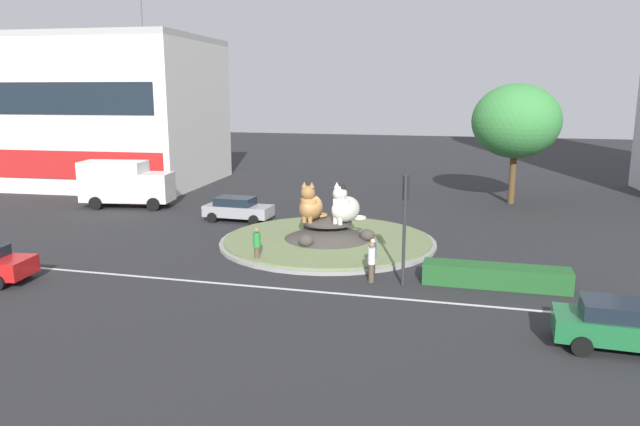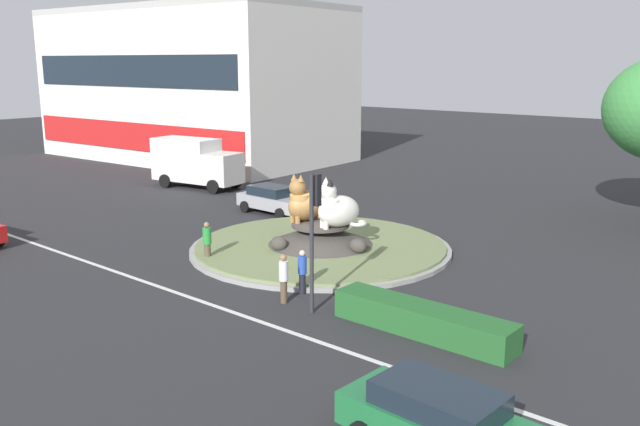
# 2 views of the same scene
# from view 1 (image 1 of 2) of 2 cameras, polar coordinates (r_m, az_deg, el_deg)

# --- Properties ---
(ground_plane) EXTENTS (160.00, 160.00, 0.00)m
(ground_plane) POSITION_cam_1_polar(r_m,az_deg,el_deg) (31.95, 0.75, -2.93)
(ground_plane) COLOR #28282B
(lane_centreline) EXTENTS (112.00, 0.20, 0.01)m
(lane_centreline) POSITION_cam_1_polar(r_m,az_deg,el_deg) (24.79, -3.55, -7.31)
(lane_centreline) COLOR silver
(lane_centreline) RESTS_ON ground
(roundabout_island) EXTENTS (11.61, 11.61, 1.21)m
(roundabout_island) POSITION_cam_1_polar(r_m,az_deg,el_deg) (31.85, 0.75, -2.29)
(roundabout_island) COLOR gray
(roundabout_island) RESTS_ON ground
(cat_statue_tabby) EXTENTS (1.48, 2.24, 2.18)m
(cat_statue_tabby) POSITION_cam_1_polar(r_m,az_deg,el_deg) (31.72, -0.92, 0.68)
(cat_statue_tabby) COLOR #9E703D
(cat_statue_tabby) RESTS_ON roundabout_island
(cat_statue_white) EXTENTS (2.05, 2.23, 2.20)m
(cat_statue_white) POSITION_cam_1_polar(r_m,az_deg,el_deg) (31.29, 2.39, 0.53)
(cat_statue_white) COLOR silver
(cat_statue_white) RESTS_ON roundabout_island
(traffic_light_mast) EXTENTS (0.34, 0.46, 4.69)m
(traffic_light_mast) POSITION_cam_1_polar(r_m,az_deg,el_deg) (24.69, 8.19, 0.41)
(traffic_light_mast) COLOR #2D2D33
(traffic_light_mast) RESTS_ON ground
(shophouse_block) EXTENTS (26.34, 15.37, 15.62)m
(shophouse_block) POSITION_cam_1_polar(r_m,az_deg,el_deg) (57.87, -23.21, 9.02)
(shophouse_block) COLOR silver
(shophouse_block) RESTS_ON ground
(clipped_hedge_strip) EXTENTS (6.01, 1.20, 0.90)m
(clipped_hedge_strip) POSITION_cam_1_polar(r_m,az_deg,el_deg) (26.00, 16.58, -5.84)
(clipped_hedge_strip) COLOR #235B28
(clipped_hedge_strip) RESTS_ON ground
(broadleaf_tree_behind_island) EXTENTS (6.19, 6.19, 8.59)m
(broadleaf_tree_behind_island) POSITION_cam_1_polar(r_m,az_deg,el_deg) (44.68, 18.39, 8.39)
(broadleaf_tree_behind_island) COLOR brown
(broadleaf_tree_behind_island) RESTS_ON ground
(pedestrian_blue_shirt) EXTENTS (0.32, 0.32, 1.64)m
(pedestrian_blue_shirt) POSITION_cam_1_polar(r_m,az_deg,el_deg) (26.50, 5.10, -4.10)
(pedestrian_blue_shirt) COLOR black
(pedestrian_blue_shirt) RESTS_ON ground
(pedestrian_green_shirt) EXTENTS (0.36, 0.36, 1.75)m
(pedestrian_green_shirt) POSITION_cam_1_polar(r_m,az_deg,el_deg) (28.19, -6.11, -3.05)
(pedestrian_green_shirt) COLOR brown
(pedestrian_green_shirt) RESTS_ON ground
(pedestrian_white_shirt) EXTENTS (0.32, 0.32, 1.76)m
(pedestrian_white_shirt) POSITION_cam_1_polar(r_m,az_deg,el_deg) (25.38, 4.99, -4.64)
(pedestrian_white_shirt) COLOR brown
(pedestrian_white_shirt) RESTS_ON ground
(sedan_on_far_lane) EXTENTS (4.28, 2.10, 1.52)m
(sedan_on_far_lane) POSITION_cam_1_polar(r_m,az_deg,el_deg) (37.58, -7.95, 0.43)
(sedan_on_far_lane) COLOR #99999E
(sedan_on_far_lane) RESTS_ON ground
(parked_car_right) EXTENTS (4.81, 2.17, 1.57)m
(parked_car_right) POSITION_cam_1_polar(r_m,az_deg,el_deg) (21.31, 27.85, -9.59)
(parked_car_right) COLOR #1E6B38
(parked_car_right) RESTS_ON ground
(delivery_box_truck) EXTENTS (6.53, 3.27, 3.24)m
(delivery_box_truck) POSITION_cam_1_polar(r_m,az_deg,el_deg) (43.77, -18.34, 2.76)
(delivery_box_truck) COLOR silver
(delivery_box_truck) RESTS_ON ground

